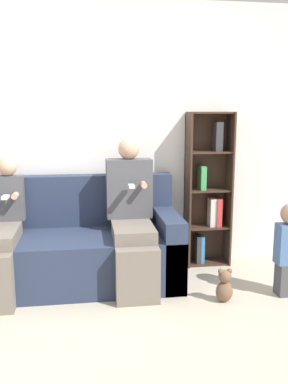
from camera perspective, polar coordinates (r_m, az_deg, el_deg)
ground_plane at (r=3.37m, az=-8.12°, el=-15.61°), size 14.00×14.00×0.00m
back_wall at (r=3.98m, az=-8.68°, el=7.53°), size 10.00×0.06×2.55m
couch at (r=3.72m, az=-10.39°, el=-7.93°), size 1.95×0.82×0.93m
adult_seated at (r=3.55m, az=-1.73°, el=-2.80°), size 0.41×0.76×1.29m
child_seated at (r=3.57m, az=-18.99°, el=-4.77°), size 0.26×0.79×1.13m
bookshelf at (r=4.10m, az=8.93°, el=-0.53°), size 0.44×0.24×1.52m
teddy_bear at (r=3.42m, az=11.23°, el=-12.86°), size 0.14×0.11×0.28m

